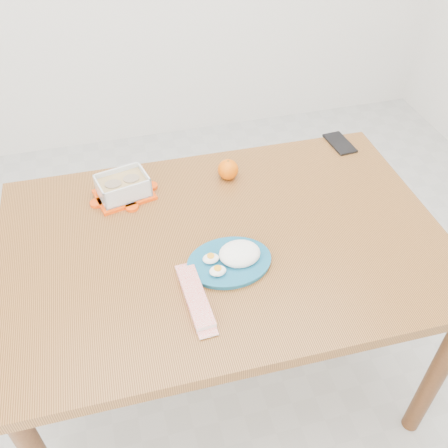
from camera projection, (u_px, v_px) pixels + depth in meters
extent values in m
plane|color=#B7B7B2|center=(246.00, 346.00, 2.12)|extent=(3.50, 3.50, 0.00)
cube|color=#975E2A|center=(224.00, 243.00, 1.55)|extent=(1.38, 0.93, 0.04)
cylinder|color=#5A3416|center=(437.00, 373.00, 1.63)|extent=(0.06, 0.06, 0.71)
cylinder|color=#5A3416|center=(48.00, 269.00, 1.97)|extent=(0.06, 0.06, 0.71)
cylinder|color=#5A3416|center=(339.00, 218.00, 2.19)|extent=(0.06, 0.06, 0.71)
cube|color=#FB4507|center=(124.00, 195.00, 1.68)|extent=(0.21, 0.18, 0.01)
cube|color=silver|center=(123.00, 185.00, 1.66)|extent=(0.18, 0.15, 0.07)
cube|color=tan|center=(123.00, 187.00, 1.66)|extent=(0.17, 0.14, 0.04)
cylinder|color=tan|center=(113.00, 186.00, 1.64)|extent=(0.06, 0.06, 0.02)
cylinder|color=tan|center=(132.00, 180.00, 1.66)|extent=(0.06, 0.06, 0.02)
sphere|color=orange|center=(228.00, 169.00, 1.74)|extent=(0.07, 0.07, 0.07)
cylinder|color=#165C7D|center=(229.00, 262.00, 1.45)|extent=(0.26, 0.26, 0.02)
ellipsoid|color=white|center=(240.00, 251.00, 1.44)|extent=(0.13, 0.11, 0.05)
ellipsoid|color=white|center=(211.00, 259.00, 1.43)|extent=(0.05, 0.04, 0.02)
ellipsoid|color=white|center=(218.00, 271.00, 1.40)|extent=(0.05, 0.04, 0.02)
cube|color=red|center=(195.00, 297.00, 1.35)|extent=(0.07, 0.22, 0.02)
cube|color=black|center=(340.00, 143.00, 1.91)|extent=(0.08, 0.15, 0.01)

